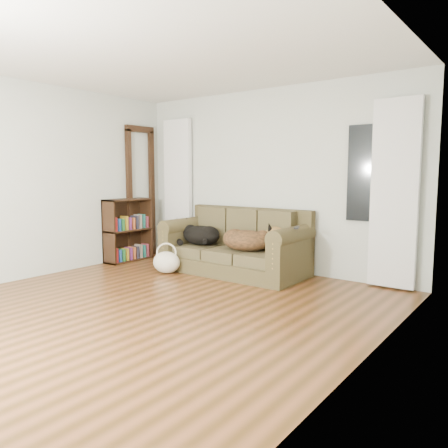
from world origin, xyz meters
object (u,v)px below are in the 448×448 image
Objects in this scene: sofa at (233,241)px; dog_black_lab at (198,236)px; dog_shepherd at (250,240)px; bookshelf at (128,230)px; tote_bag at (166,262)px.

sofa is 0.62m from dog_black_lab.
dog_shepherd is 2.16m from bookshelf.
sofa is 1.88m from bookshelf.
dog_shepherd is at bearing 29.34° from tote_bag.
dog_shepherd reaches higher than tote_bag.
bookshelf is (-1.85, -0.31, 0.05)m from sofa.
bookshelf is at bearing 165.84° from tote_bag.
dog_black_lab is 0.96× the size of dog_shepherd.
dog_shepherd is (0.91, 0.01, 0.01)m from dog_black_lab.
dog_black_lab is 1.62× the size of tote_bag.
dog_black_lab is 0.91m from dog_shepherd.
dog_black_lab is 0.68× the size of bookshelf.
tote_bag is (-0.12, -0.56, -0.32)m from dog_black_lab.
bookshelf is at bearing -1.98° from dog_shepherd.
bookshelf reaches higher than sofa.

